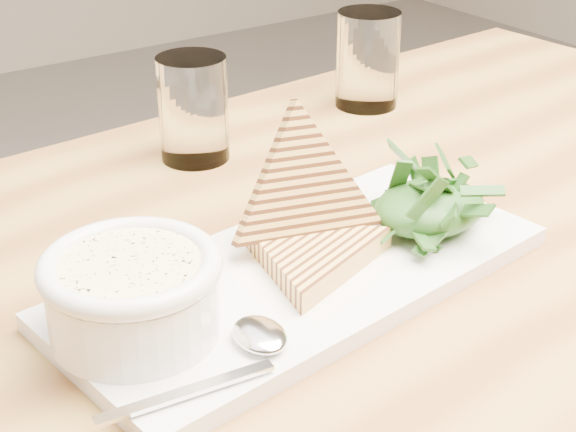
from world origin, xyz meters
TOP-DOWN VIEW (x-y plane):
  - table_top at (-0.17, 0.11)m, footprint 1.25×0.88m
  - table_leg_br at (0.38, 0.46)m, footprint 0.06×0.06m
  - platter at (-0.26, 0.13)m, footprint 0.40×0.22m
  - soup_bowl at (-0.40, 0.12)m, footprint 0.11×0.11m
  - soup at (-0.40, 0.12)m, footprint 0.10×0.10m
  - bowl_rim at (-0.40, 0.12)m, footprint 0.12×0.12m
  - sandwich_flat at (-0.26, 0.13)m, footprint 0.18×0.18m
  - sandwich_lean at (-0.24, 0.16)m, footprint 0.17×0.16m
  - salad_base at (-0.14, 0.12)m, footprint 0.10×0.08m
  - arugula_pile at (-0.14, 0.12)m, footprint 0.11×0.10m
  - spoon_bowl at (-0.34, 0.07)m, footprint 0.04×0.05m
  - spoon_handle at (-0.41, 0.04)m, footprint 0.12×0.02m
  - glass_near at (-0.21, 0.39)m, footprint 0.07×0.07m
  - glass_far at (0.03, 0.41)m, footprint 0.07×0.07m

SIDE VIEW (x-z plane):
  - table_leg_br at x=0.38m, z-range 0.00..0.69m
  - table_top at x=-0.17m, z-range 0.69..0.73m
  - platter at x=-0.26m, z-range 0.73..0.75m
  - spoon_handle at x=-0.41m, z-range 0.75..0.75m
  - spoon_bowl at x=-0.34m, z-range 0.75..0.76m
  - sandwich_flat at x=-0.26m, z-range 0.75..0.76m
  - salad_base at x=-0.14m, z-range 0.75..0.78m
  - soup_bowl at x=-0.40m, z-range 0.75..0.79m
  - arugula_pile at x=-0.14m, z-range 0.75..0.80m
  - glass_near at x=-0.21m, z-range 0.73..0.84m
  - glass_far at x=0.03m, z-range 0.73..0.84m
  - sandwich_lean at x=-0.24m, z-range 0.71..0.87m
  - soup at x=-0.40m, z-range 0.79..0.80m
  - bowl_rim at x=-0.40m, z-range 0.79..0.81m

